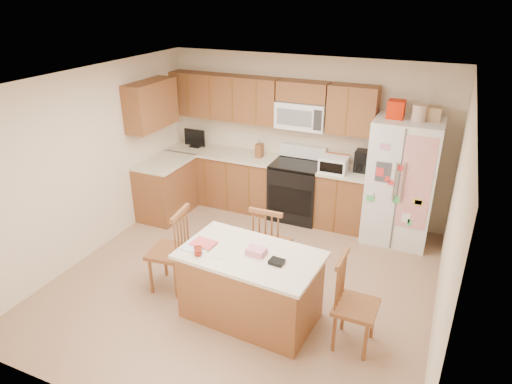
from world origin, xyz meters
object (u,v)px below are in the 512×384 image
at_px(windsor_chair_left, 171,251).
at_px(windsor_chair_back, 270,244).
at_px(island, 250,285).
at_px(windsor_chair_right, 353,305).
at_px(stove, 296,189).
at_px(refrigerator, 402,180).

distance_m(windsor_chair_left, windsor_chair_back, 1.21).
xyz_separation_m(island, windsor_chair_right, (1.13, 0.02, 0.07)).
relative_size(stove, windsor_chair_left, 1.05).
xyz_separation_m(island, windsor_chair_back, (-0.09, 0.78, 0.07)).
height_order(refrigerator, windsor_chair_right, refrigerator).
bearing_deg(stove, windsor_chair_back, -81.67).
height_order(island, windsor_chair_right, windsor_chair_right).
xyz_separation_m(refrigerator, island, (-1.23, -2.47, -0.50)).
distance_m(refrigerator, windsor_chair_right, 2.50).
xyz_separation_m(windsor_chair_left, windsor_chair_back, (1.02, 0.66, -0.02)).
bearing_deg(island, windsor_chair_back, 96.39).
bearing_deg(island, windsor_chair_right, 0.82).
xyz_separation_m(windsor_chair_back, windsor_chair_right, (1.22, -0.76, -0.00)).
bearing_deg(windsor_chair_left, windsor_chair_right, -2.47).
distance_m(refrigerator, island, 2.80).
distance_m(refrigerator, windsor_chair_left, 3.34).
distance_m(refrigerator, windsor_chair_back, 2.19).
height_order(stove, island, stove).
bearing_deg(refrigerator, windsor_chair_left, -134.63).
relative_size(island, windsor_chair_left, 1.45).
distance_m(windsor_chair_back, windsor_chair_right, 1.44).
bearing_deg(windsor_chair_right, island, -179.18).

